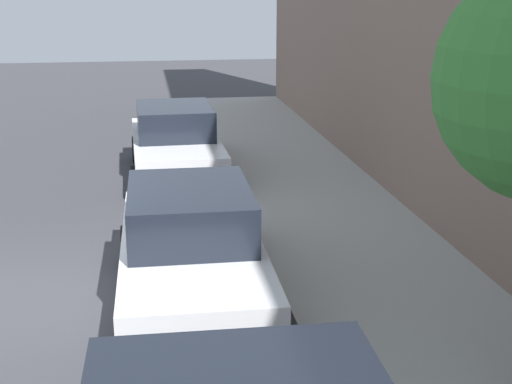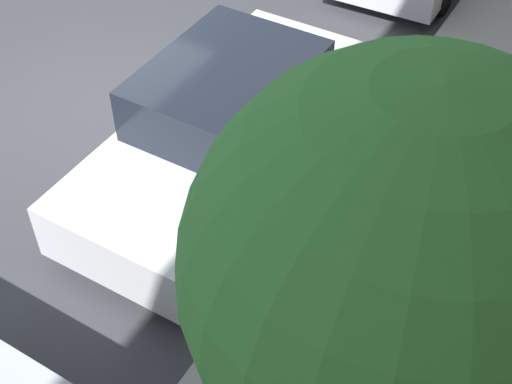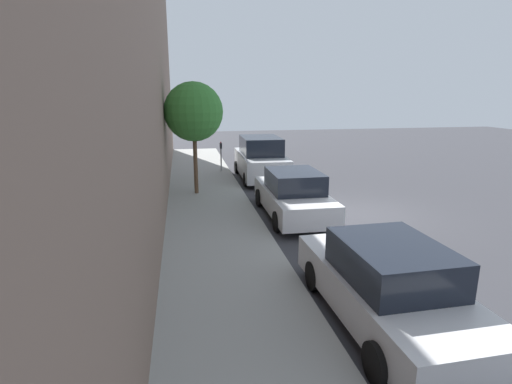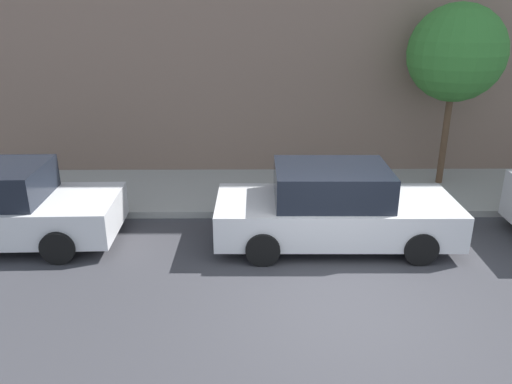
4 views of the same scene
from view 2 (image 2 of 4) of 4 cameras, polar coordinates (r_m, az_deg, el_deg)
name	(u,v)px [view 2 (image 2 of 4)]	position (r m, az deg, el deg)	size (l,w,h in m)	color
ground_plane	(92,107)	(10.07, -12.97, 6.67)	(60.00, 60.00, 0.00)	#38383D
sidewalk	(441,238)	(8.19, 14.58, -3.61)	(2.95, 32.00, 0.15)	#9E9E99
parked_sedan_second	(226,127)	(8.32, -2.42, 5.19)	(1.92, 4.52, 1.54)	silver
street_tree	(403,271)	(3.55, 11.71, -6.19)	(2.22, 2.22, 4.26)	brown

